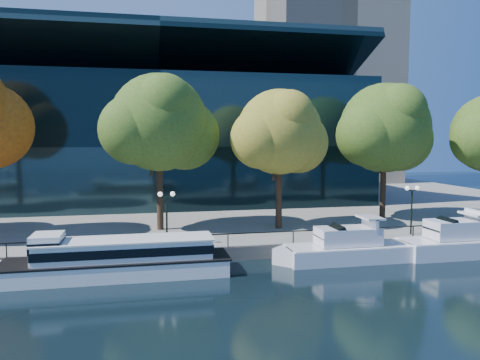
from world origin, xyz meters
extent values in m
plane|color=black|center=(0.00, 0.00, 0.00)|extent=(160.00, 160.00, 0.00)
cube|color=slate|center=(0.00, 36.50, 0.50)|extent=(90.00, 67.00, 1.00)
cube|color=#47443F|center=(0.00, 3.05, 0.50)|extent=(90.00, 0.25, 1.00)
cube|color=black|center=(0.00, 3.25, 1.95)|extent=(88.20, 0.08, 0.08)
cube|color=black|center=(0.00, 3.25, 1.45)|extent=(0.07, 0.07, 0.90)
cube|color=black|center=(-4.00, 32.00, 8.00)|extent=(50.00, 24.00, 16.00)
cube|color=black|center=(-4.00, 28.00, 17.50)|extent=(50.00, 17.14, 7.86)
cube|color=gray|center=(28.00, 55.00, 32.50)|extent=(22.00, 22.00, 65.00)
cube|color=white|center=(-7.70, 0.69, 0.55)|extent=(14.10, 3.42, 1.11)
cube|color=black|center=(-7.70, 0.69, 1.13)|extent=(14.38, 3.49, 0.12)
cube|color=white|center=(-14.75, 0.69, 0.55)|extent=(2.83, 2.83, 1.11)
cube|color=white|center=(-7.20, 0.69, 1.76)|extent=(11.00, 2.81, 1.21)
cube|color=black|center=(-7.20, 0.69, 1.81)|extent=(11.14, 2.88, 0.55)
cube|color=white|center=(-7.20, 0.69, 2.42)|extent=(11.28, 2.94, 0.10)
cube|color=white|center=(-11.93, 0.69, 2.06)|extent=(1.81, 2.40, 1.81)
cube|color=black|center=(-11.93, 0.69, 2.27)|extent=(1.86, 2.47, 0.70)
cube|color=silver|center=(8.96, 1.17, 0.58)|extent=(10.07, 2.88, 1.15)
cube|color=silver|center=(3.92, 1.17, 0.58)|extent=(2.20, 2.20, 1.15)
cube|color=silver|center=(8.96, 1.17, 1.17)|extent=(9.87, 2.82, 0.08)
cube|color=silver|center=(8.46, 1.17, 1.87)|extent=(4.53, 2.16, 1.25)
cube|color=black|center=(7.15, 1.17, 1.97)|extent=(1.98, 2.07, 1.57)
cube|color=silver|center=(10.17, 1.17, 2.78)|extent=(0.24, 2.24, 0.77)
cube|color=silver|center=(10.17, 1.17, 3.17)|extent=(1.34, 2.24, 0.14)
cube|color=silver|center=(17.63, 0.92, 0.64)|extent=(9.55, 2.97, 1.27)
cube|color=silver|center=(12.86, 0.92, 0.64)|extent=(2.34, 2.34, 1.27)
cube|color=silver|center=(17.63, 0.92, 1.29)|extent=(9.36, 2.91, 0.08)
cube|color=silver|center=(17.15, 0.92, 2.07)|extent=(4.30, 2.23, 1.38)
cube|color=black|center=(15.91, 0.92, 2.17)|extent=(1.94, 2.14, 1.60)
cube|color=silver|center=(18.78, 0.92, 3.08)|extent=(0.27, 2.32, 0.85)
cube|color=silver|center=(18.78, 0.92, 3.18)|extent=(1.49, 2.32, 0.16)
cylinder|color=black|center=(-4.59, 10.85, 4.70)|extent=(0.56, 0.56, 7.40)
cylinder|color=black|center=(-4.09, 11.05, 7.61)|extent=(1.18, 1.79, 3.70)
cylinder|color=black|center=(-4.99, 10.55, 7.34)|extent=(1.08, 1.23, 3.31)
sphere|color=#314F18|center=(-4.59, 10.85, 10.25)|extent=(8.33, 8.33, 8.33)
sphere|color=#314F18|center=(-2.30, 12.10, 9.21)|extent=(6.25, 6.25, 6.25)
sphere|color=#314F18|center=(-6.67, 10.01, 9.63)|extent=(5.83, 5.83, 5.83)
sphere|color=#314F18|center=(-4.17, 9.18, 11.71)|extent=(5.00, 5.00, 5.00)
cylinder|color=black|center=(5.68, 9.40, 4.38)|extent=(0.56, 0.56, 6.77)
cylinder|color=black|center=(6.18, 9.60, 7.04)|extent=(1.11, 1.66, 3.40)
cylinder|color=black|center=(5.28, 9.10, 6.80)|extent=(1.02, 1.15, 3.04)
sphere|color=olive|center=(5.68, 9.40, 9.46)|extent=(7.43, 7.43, 7.43)
sphere|color=olive|center=(7.72, 10.51, 8.53)|extent=(5.57, 5.57, 5.57)
sphere|color=olive|center=(3.82, 8.65, 8.90)|extent=(5.20, 5.20, 5.20)
sphere|color=olive|center=(6.05, 7.91, 10.76)|extent=(4.46, 4.46, 4.46)
cylinder|color=black|center=(17.19, 12.14, 4.57)|extent=(0.56, 0.56, 7.13)
cylinder|color=black|center=(17.69, 12.34, 7.37)|extent=(1.15, 1.73, 3.57)
cylinder|color=black|center=(16.79, 11.84, 7.11)|extent=(1.06, 1.19, 3.19)
sphere|color=#314F18|center=(17.19, 12.14, 9.91)|extent=(8.71, 8.71, 8.71)
sphere|color=#314F18|center=(19.58, 13.44, 8.83)|extent=(6.53, 6.53, 6.53)
sphere|color=#314F18|center=(15.01, 11.26, 9.26)|extent=(6.10, 6.10, 6.10)
sphere|color=#314F18|center=(17.62, 10.39, 11.44)|extent=(5.23, 5.23, 5.23)
sphere|color=#314F18|center=(26.29, 10.15, 8.79)|extent=(5.51, 5.51, 5.51)
cylinder|color=black|center=(-4.35, 4.50, 2.80)|extent=(0.14, 0.14, 3.60)
cube|color=black|center=(-4.35, 4.50, 4.65)|extent=(0.90, 0.06, 0.06)
sphere|color=white|center=(-4.80, 4.50, 4.85)|extent=(0.36, 0.36, 0.36)
sphere|color=white|center=(-3.90, 4.50, 4.85)|extent=(0.36, 0.36, 0.36)
cylinder|color=black|center=(15.59, 4.50, 2.80)|extent=(0.14, 0.14, 3.60)
cube|color=black|center=(15.59, 4.50, 4.65)|extent=(0.90, 0.06, 0.06)
sphere|color=white|center=(15.14, 4.50, 4.85)|extent=(0.36, 0.36, 0.36)
sphere|color=white|center=(16.04, 4.50, 4.85)|extent=(0.36, 0.36, 0.36)
camera|label=1|loc=(-6.03, -29.85, 8.94)|focal=35.00mm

